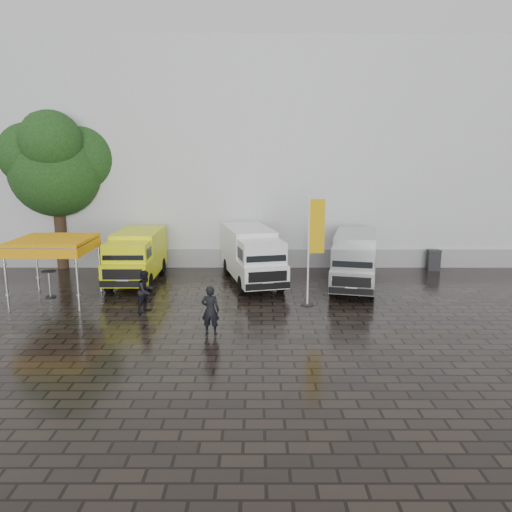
{
  "coord_description": "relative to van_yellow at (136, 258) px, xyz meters",
  "views": [
    {
      "loc": [
        -1.12,
        -18.67,
        6.12
      ],
      "look_at": [
        -1.14,
        2.2,
        1.82
      ],
      "focal_mm": 35.0,
      "sensor_mm": 36.0,
      "label": 1
    }
  ],
  "objects": [
    {
      "name": "van_white",
      "position": [
        5.55,
        -0.04,
        0.08
      ],
      "size": [
        3.32,
        6.24,
        2.58
      ],
      "primitive_type": null,
      "rotation": [
        0.0,
        0.0,
        0.24
      ],
      "color": "white",
      "rests_on": "ground"
    },
    {
      "name": "exhibition_hall",
      "position": [
        8.89,
        11.26,
        4.79
      ],
      "size": [
        44.0,
        16.0,
        12.0
      ],
      "primitive_type": "cube",
      "color": "silver",
      "rests_on": "ground"
    },
    {
      "name": "person_tent",
      "position": [
        1.44,
        -4.6,
        -0.38
      ],
      "size": [
        0.95,
        1.01,
        1.67
      ],
      "primitive_type": "imported",
      "rotation": [
        0.0,
        0.0,
        1.06
      ],
      "color": "black",
      "rests_on": "ground"
    },
    {
      "name": "ground",
      "position": [
        6.89,
        -4.74,
        -1.21
      ],
      "size": [
        120.0,
        120.0,
        0.0
      ],
      "primitive_type": "plane",
      "color": "black",
      "rests_on": "ground"
    },
    {
      "name": "tree",
      "position": [
        -4.88,
        3.27,
        4.28
      ],
      "size": [
        4.77,
        4.77,
        8.55
      ],
      "color": "black",
      "rests_on": "ground"
    },
    {
      "name": "canopy_tent",
      "position": [
        -2.67,
        -3.09,
        1.28
      ],
      "size": [
        3.01,
        3.01,
        2.67
      ],
      "color": "silver",
      "rests_on": "ground"
    },
    {
      "name": "flagpole",
      "position": [
        8.04,
        -3.7,
        1.29
      ],
      "size": [
        0.88,
        0.5,
        4.53
      ],
      "color": "black",
      "rests_on": "ground"
    },
    {
      "name": "person_front",
      "position": [
        4.19,
        -7.09,
        -0.35
      ],
      "size": [
        0.67,
        0.48,
        1.72
      ],
      "primitive_type": "imported",
      "rotation": [
        0.0,
        0.0,
        3.02
      ],
      "color": "black",
      "rests_on": "ground"
    },
    {
      "name": "wheelie_bin",
      "position": [
        15.22,
        2.58,
        -0.66
      ],
      "size": [
        0.73,
        0.73,
        1.1
      ],
      "primitive_type": "cube",
      "rotation": [
        0.0,
        0.0,
        -0.11
      ],
      "color": "black",
      "rests_on": "ground"
    },
    {
      "name": "cocktail_table",
      "position": [
        -3.18,
        -2.57,
        -0.63
      ],
      "size": [
        0.6,
        0.6,
        1.16
      ],
      "primitive_type": "cylinder",
      "color": "black",
      "rests_on": "ground"
    },
    {
      "name": "van_silver",
      "position": [
        10.3,
        -0.87,
        0.0
      ],
      "size": [
        3.09,
        5.87,
        2.42
      ],
      "primitive_type": null,
      "rotation": [
        0.0,
        0.0,
        -0.23
      ],
      "color": "#B0B2B5",
      "rests_on": "ground"
    },
    {
      "name": "hall_plinth",
      "position": [
        8.89,
        3.21,
        -0.71
      ],
      "size": [
        44.0,
        0.15,
        1.0
      ],
      "primitive_type": "cube",
      "color": "gray",
      "rests_on": "ground"
    },
    {
      "name": "van_yellow",
      "position": [
        0.0,
        0.0,
        0.0
      ],
      "size": [
        2.03,
        5.25,
        2.42
      ],
      "primitive_type": null,
      "rotation": [
        0.0,
        0.0,
        0.0
      ],
      "color": "#F3FF0D",
      "rests_on": "ground"
    }
  ]
}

